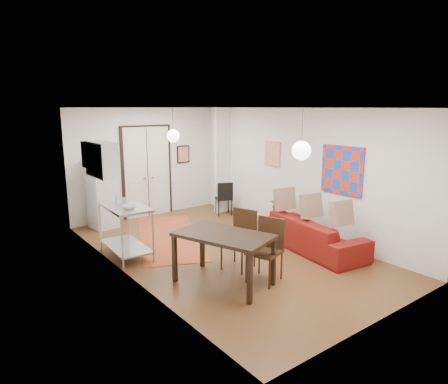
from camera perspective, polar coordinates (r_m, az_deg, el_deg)
floor at (r=8.35m, az=0.06°, el=-8.38°), size 7.00×7.00×0.00m
ceiling at (r=7.82m, az=0.07°, el=11.93°), size 4.20×7.00×0.02m
wall_back at (r=10.93m, az=-11.07°, el=4.13°), size 4.20×0.02×2.90m
wall_front at (r=5.65m, az=22.00°, el=-3.93°), size 4.20×0.02×2.90m
wall_left at (r=6.93m, az=-13.95°, el=-0.53°), size 0.02×7.00×2.90m
wall_right at (r=9.36m, az=10.41°, el=2.85°), size 0.02×7.00×2.90m
double_doors at (r=10.92m, az=-10.91°, el=2.81°), size 1.44×0.06×2.50m
stub_partition at (r=11.07m, az=-0.22°, el=4.46°), size 0.50×0.10×2.90m
wall_cabinet at (r=8.30m, az=-17.06°, el=4.49°), size 0.35×1.00×0.70m
painting_popart at (r=8.52m, az=16.51°, el=3.01°), size 0.05×1.00×1.00m
painting_abstract at (r=9.85m, az=6.96°, el=5.47°), size 0.05×0.50×0.60m
poster_back at (r=11.43m, az=-5.83°, el=5.39°), size 0.40×0.03×0.50m
print_left at (r=8.72m, az=-19.14°, el=5.03°), size 0.03×0.44×0.54m
pendant_back at (r=9.52m, az=-7.26°, el=7.96°), size 0.30×0.30×0.80m
pendant_front at (r=6.38m, az=10.99°, el=5.83°), size 0.30×0.30×0.80m
kilim_rug at (r=9.30m, az=-7.85°, el=-6.32°), size 2.56×3.68×0.01m
sofa at (r=8.50m, az=12.61°, el=-5.85°), size 2.49×1.25×0.70m
coffee_table at (r=9.47m, az=7.53°, el=-3.48°), size 1.03×0.57×0.46m
potted_plant at (r=9.42m, az=7.73°, el=-1.79°), size 0.35×0.40×0.45m
kitchen_counter at (r=8.10m, az=-13.97°, el=-4.22°), size 0.75×1.39×1.04m
bowl at (r=7.73m, az=-13.31°, el=-2.08°), size 0.26×0.26×0.06m
soap_bottle at (r=8.21m, az=-14.89°, el=-0.78°), size 0.10×0.10×0.22m
fridge at (r=10.17m, az=-16.91°, el=-0.11°), size 0.67×0.67×1.73m
dining_table at (r=6.64m, az=-0.07°, el=-6.79°), size 1.38×1.79×0.87m
dining_chair_near at (r=7.38m, az=1.52°, el=-6.03°), size 0.65×0.80×1.08m
dining_chair_far at (r=6.87m, az=5.18°, el=-7.46°), size 0.65×0.80×1.08m
black_side_chair at (r=11.01m, az=-0.33°, el=-0.40°), size 0.56×0.57×0.92m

